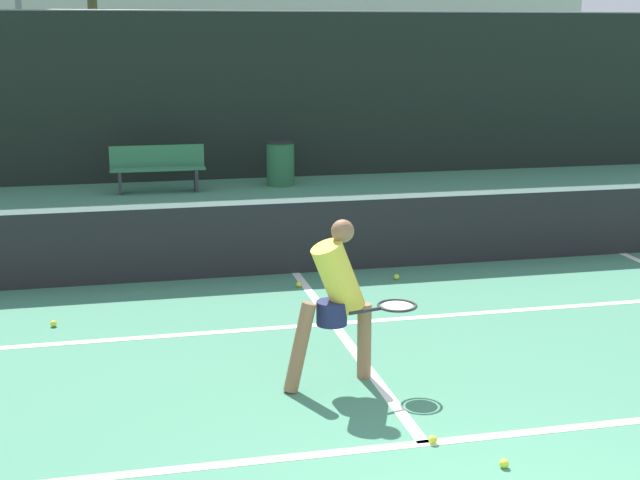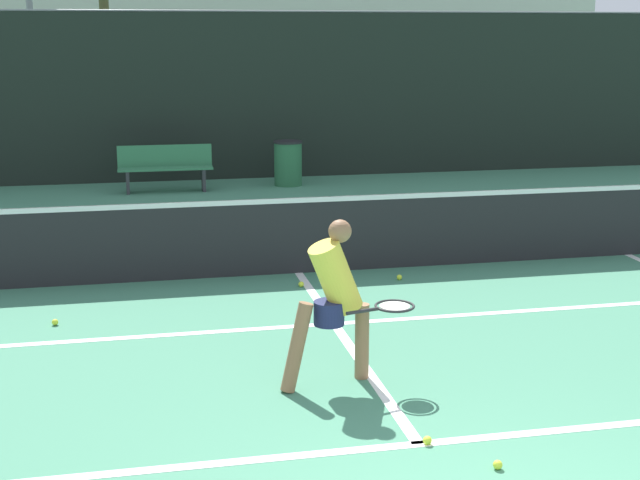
# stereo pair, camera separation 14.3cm
# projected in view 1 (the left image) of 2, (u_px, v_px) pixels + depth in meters

# --- Properties ---
(court_baseline_near) EXTENTS (11.00, 0.10, 0.01)m
(court_baseline_near) POSITION_uv_depth(u_px,v_px,m) (424.00, 443.00, 6.50)
(court_baseline_near) COLOR white
(court_baseline_near) RESTS_ON ground
(court_service_line) EXTENTS (8.25, 0.10, 0.01)m
(court_service_line) POSITION_uv_depth(u_px,v_px,m) (334.00, 324.00, 9.16)
(court_service_line) COLOR white
(court_service_line) RESTS_ON ground
(court_center_mark) EXTENTS (0.10, 4.82, 0.01)m
(court_center_mark) POSITION_uv_depth(u_px,v_px,m) (343.00, 336.00, 8.79)
(court_center_mark) COLOR white
(court_center_mark) RESTS_ON ground
(net) EXTENTS (11.09, 0.09, 1.07)m
(net) POSITION_uv_depth(u_px,v_px,m) (295.00, 233.00, 10.96)
(net) COLOR slate
(net) RESTS_ON ground
(fence_back) EXTENTS (24.00, 0.06, 3.33)m
(fence_back) POSITION_uv_depth(u_px,v_px,m) (222.00, 97.00, 17.72)
(fence_back) COLOR black
(fence_back) RESTS_ON ground
(player_practicing) EXTENTS (1.21, 0.47, 1.43)m
(player_practicing) POSITION_uv_depth(u_px,v_px,m) (338.00, 296.00, 7.44)
(player_practicing) COLOR #8C6042
(player_practicing) RESTS_ON ground
(tennis_ball_scattered_0) EXTENTS (0.07, 0.07, 0.07)m
(tennis_ball_scattered_0) POSITION_uv_depth(u_px,v_px,m) (397.00, 277.00, 10.78)
(tennis_ball_scattered_0) COLOR #D1E033
(tennis_ball_scattered_0) RESTS_ON ground
(tennis_ball_scattered_1) EXTENTS (0.07, 0.07, 0.07)m
(tennis_ball_scattered_1) POSITION_uv_depth(u_px,v_px,m) (504.00, 463.00, 6.14)
(tennis_ball_scattered_1) COLOR #D1E033
(tennis_ball_scattered_1) RESTS_ON ground
(tennis_ball_scattered_2) EXTENTS (0.07, 0.07, 0.07)m
(tennis_ball_scattered_2) POSITION_uv_depth(u_px,v_px,m) (299.00, 284.00, 10.46)
(tennis_ball_scattered_2) COLOR #D1E033
(tennis_ball_scattered_2) RESTS_ON ground
(tennis_ball_scattered_4) EXTENTS (0.07, 0.07, 0.07)m
(tennis_ball_scattered_4) POSITION_uv_depth(u_px,v_px,m) (53.00, 324.00, 9.06)
(tennis_ball_scattered_4) COLOR #D1E033
(tennis_ball_scattered_4) RESTS_ON ground
(tennis_ball_scattered_6) EXTENTS (0.07, 0.07, 0.07)m
(tennis_ball_scattered_6) POSITION_uv_depth(u_px,v_px,m) (433.00, 440.00, 6.49)
(tennis_ball_scattered_6) COLOR #D1E033
(tennis_ball_scattered_6) RESTS_ON ground
(courtside_bench) EXTENTS (1.75, 0.40, 0.86)m
(courtside_bench) POSITION_uv_depth(u_px,v_px,m) (158.00, 167.00, 16.54)
(courtside_bench) COLOR #33724C
(courtside_bench) RESTS_ON ground
(trash_bin) EXTENTS (0.56, 0.56, 0.86)m
(trash_bin) POSITION_uv_depth(u_px,v_px,m) (280.00, 163.00, 17.25)
(trash_bin) COLOR #28603D
(trash_bin) RESTS_ON ground
(parked_car) EXTENTS (1.80, 4.04, 1.46)m
(parked_car) POSITION_uv_depth(u_px,v_px,m) (393.00, 129.00, 21.52)
(parked_car) COLOR #B7B7BC
(parked_car) RESTS_ON ground
(building_far) EXTENTS (36.00, 2.40, 4.90)m
(building_far) POSITION_uv_depth(u_px,v_px,m) (165.00, 43.00, 36.51)
(building_far) COLOR #B2ADA3
(building_far) RESTS_ON ground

